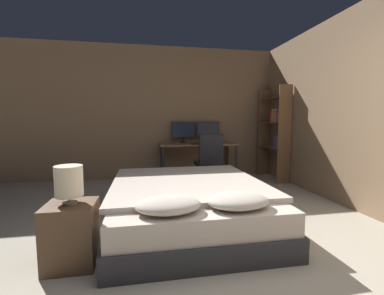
{
  "coord_description": "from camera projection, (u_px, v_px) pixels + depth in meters",
  "views": [
    {
      "loc": [
        -0.71,
        -1.63,
        1.19
      ],
      "look_at": [
        0.06,
        2.51,
        0.75
      ],
      "focal_mm": 24.0,
      "sensor_mm": 36.0,
      "label": 1
    }
  ],
  "objects": [
    {
      "name": "keyboard",
      "position": [
        200.0,
        144.0,
        4.93
      ],
      "size": [
        0.35,
        0.13,
        0.02
      ],
      "color": "black",
      "rests_on": "desk"
    },
    {
      "name": "wall_back",
      "position": [
        178.0,
        113.0,
        5.41
      ],
      "size": [
        12.0,
        0.06,
        2.7
      ],
      "color": "#8E7051",
      "rests_on": "ground_plane"
    },
    {
      "name": "office_chair",
      "position": [
        209.0,
        167.0,
        4.51
      ],
      "size": [
        0.52,
        0.52,
        0.96
      ],
      "color": "black",
      "rests_on": "ground_plane"
    },
    {
      "name": "bedside_lamp",
      "position": [
        69.0,
        181.0,
        2.06
      ],
      "size": [
        0.22,
        0.22,
        0.31
      ],
      "color": "gray",
      "rests_on": "nightstand"
    },
    {
      "name": "monitor_left",
      "position": [
        183.0,
        131.0,
        5.29
      ],
      "size": [
        0.48,
        0.16,
        0.42
      ],
      "color": "black",
      "rests_on": "desk"
    },
    {
      "name": "desk",
      "position": [
        198.0,
        147.0,
        5.15
      ],
      "size": [
        1.53,
        0.65,
        0.74
      ],
      "color": "#846042",
      "rests_on": "ground_plane"
    },
    {
      "name": "nightstand",
      "position": [
        72.0,
        234.0,
        2.11
      ],
      "size": [
        0.39,
        0.38,
        0.52
      ],
      "color": "brown",
      "rests_on": "ground_plane"
    },
    {
      "name": "monitor_right",
      "position": [
        208.0,
        131.0,
        5.39
      ],
      "size": [
        0.48,
        0.16,
        0.42
      ],
      "color": "black",
      "rests_on": "desk"
    },
    {
      "name": "wall_side_right",
      "position": [
        347.0,
        109.0,
        3.54
      ],
      "size": [
        0.06,
        12.0,
        2.7
      ],
      "color": "#8E7051",
      "rests_on": "ground_plane"
    },
    {
      "name": "bookshelf",
      "position": [
        276.0,
        128.0,
        5.11
      ],
      "size": [
        0.26,
        0.86,
        1.86
      ],
      "color": "brown",
      "rests_on": "ground_plane"
    },
    {
      "name": "computer_mouse",
      "position": [
        214.0,
        143.0,
        4.98
      ],
      "size": [
        0.07,
        0.05,
        0.04
      ],
      "color": "black",
      "rests_on": "desk"
    },
    {
      "name": "bed",
      "position": [
        189.0,
        203.0,
        2.96
      ],
      "size": [
        1.71,
        2.09,
        0.56
      ],
      "color": "#2D2D33",
      "rests_on": "ground_plane"
    },
    {
      "name": "ground_plane",
      "position": [
        248.0,
        287.0,
        1.85
      ],
      "size": [
        20.0,
        20.0,
        0.0
      ],
      "primitive_type": "plane",
      "color": "#B2A893"
    }
  ]
}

